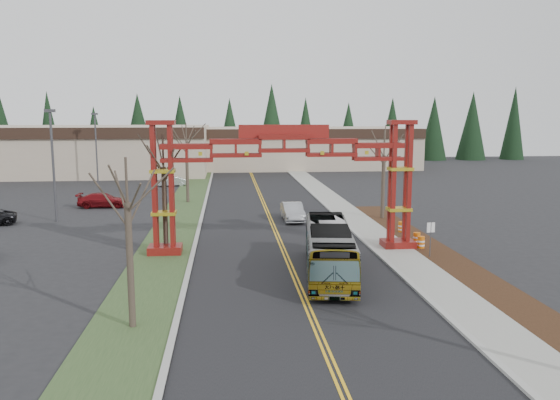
{
  "coord_description": "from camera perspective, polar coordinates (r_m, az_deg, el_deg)",
  "views": [
    {
      "loc": [
        -3.78,
        -18.14,
        9.22
      ],
      "look_at": [
        -0.53,
        15.23,
        3.99
      ],
      "focal_mm": 35.0,
      "sensor_mm": 36.0,
      "label": 1
    }
  ],
  "objects": [
    {
      "name": "silver_sedan",
      "position": [
        48.04,
        1.32,
        -1.24
      ],
      "size": [
        1.79,
        4.87,
        1.59
      ],
      "primitive_type": "imported",
      "rotation": [
        0.0,
        0.0,
        0.02
      ],
      "color": "#A5A8AD",
      "rests_on": "ground"
    },
    {
      "name": "ground",
      "position": [
        20.69,
        5.83,
        -17.64
      ],
      "size": [
        200.0,
        200.0,
        0.0
      ],
      "primitive_type": "plane",
      "color": "black",
      "rests_on": "ground"
    },
    {
      "name": "parked_car_far_a",
      "position": [
        72.88,
        -11.21,
        1.91
      ],
      "size": [
        3.89,
        1.88,
        1.23
      ],
      "primitive_type": "imported",
      "rotation": [
        0.0,
        0.0,
        4.87
      ],
      "color": "#B9BCC1",
      "rests_on": "ground"
    },
    {
      "name": "barrel_south",
      "position": [
        39.06,
        14.52,
        -4.38
      ],
      "size": [
        0.5,
        0.5,
        0.93
      ],
      "color": "#DA630C",
      "rests_on": "ground"
    },
    {
      "name": "bare_tree_median_near",
      "position": [
        23.92,
        -15.65,
        -0.41
      ],
      "size": [
        2.95,
        2.95,
        7.49
      ],
      "color": "#382D26",
      "rests_on": "ground"
    },
    {
      "name": "transit_bus",
      "position": [
        31.82,
        5.13,
        -5.2
      ],
      "size": [
        3.95,
        11.06,
        3.01
      ],
      "primitive_type": "imported",
      "rotation": [
        0.0,
        0.0,
        -0.13
      ],
      "color": "#A5A8AD",
      "rests_on": "ground"
    },
    {
      "name": "retail_building_west",
      "position": [
        93.99,
        -21.83,
        4.9
      ],
      "size": [
        46.0,
        22.3,
        7.5
      ],
      "color": "tan",
      "rests_on": "ground"
    },
    {
      "name": "bare_tree_median_far",
      "position": [
        58.24,
        -9.75,
        5.75
      ],
      "size": [
        3.26,
        3.26,
        8.39
      ],
      "color": "#382D26",
      "rests_on": "ground"
    },
    {
      "name": "barrel_north",
      "position": [
        44.06,
        12.56,
        -2.82
      ],
      "size": [
        0.5,
        0.5,
        0.92
      ],
      "color": "#DA630C",
      "rests_on": "ground"
    },
    {
      "name": "lane_line_left",
      "position": [
        44.26,
        -0.69,
        -3.13
      ],
      "size": [
        0.12,
        100.0,
        0.01
      ],
      "primitive_type": "cube",
      "color": "yellow",
      "rests_on": "road"
    },
    {
      "name": "light_pole_near",
      "position": [
        51.01,
        -22.66,
        4.14
      ],
      "size": [
        0.84,
        0.42,
        9.73
      ],
      "color": "#3F3F44",
      "rests_on": "ground"
    },
    {
      "name": "bare_tree_right_far",
      "position": [
        49.06,
        10.81,
        4.53
      ],
      "size": [
        3.35,
        3.35,
        7.9
      ],
      "color": "#382D26",
      "rests_on": "ground"
    },
    {
      "name": "parked_car_mid_a",
      "position": [
        57.84,
        -17.98,
        -0.02
      ],
      "size": [
        5.06,
        2.11,
        1.46
      ],
      "primitive_type": "imported",
      "rotation": [
        0.0,
        0.0,
        1.56
      ],
      "color": "maroon",
      "rests_on": "ground"
    },
    {
      "name": "grass_median",
      "position": [
        44.3,
        -10.92,
        -3.26
      ],
      "size": [
        4.0,
        110.0,
        0.08
      ],
      "primitive_type": "cube",
      "color": "#304824",
      "rests_on": "ground"
    },
    {
      "name": "sidewalk_right",
      "position": [
        45.54,
        9.04,
        -2.84
      ],
      "size": [
        2.6,
        110.0,
        0.14
      ],
      "primitive_type": "cube",
      "color": "gray",
      "rests_on": "ground"
    },
    {
      "name": "retail_building_east",
      "position": [
        99.22,
        2.45,
        5.55
      ],
      "size": [
        38.0,
        20.3,
        7.0
      ],
      "color": "tan",
      "rests_on": "ground"
    },
    {
      "name": "barrel_mid",
      "position": [
        40.2,
        14.09,
        -3.98
      ],
      "size": [
        0.51,
        0.51,
        0.94
      ],
      "color": "#DA630C",
      "rests_on": "ground"
    },
    {
      "name": "conifer_treeline",
      "position": [
        110.24,
        -3.49,
        7.42
      ],
      "size": [
        116.1,
        5.6,
        13.0
      ],
      "color": "black",
      "rests_on": "ground"
    },
    {
      "name": "bare_tree_median_mid",
      "position": [
        37.16,
        -12.07,
        3.31
      ],
      "size": [
        3.27,
        3.27,
        7.95
      ],
      "color": "#382D26",
      "rests_on": "ground"
    },
    {
      "name": "lane_line_right",
      "position": [
        44.28,
        -0.38,
        -3.13
      ],
      "size": [
        0.12,
        100.0,
        0.01
      ],
      "primitive_type": "cube",
      "color": "yellow",
      "rests_on": "road"
    },
    {
      "name": "landscape_strip",
      "position": [
        32.72,
        20.2,
        -7.95
      ],
      "size": [
        2.6,
        50.0,
        0.12
      ],
      "primitive_type": "cube",
      "color": "black",
      "rests_on": "ground"
    },
    {
      "name": "curb_right",
      "position": [
        45.2,
        7.26,
        -2.89
      ],
      "size": [
        0.3,
        110.0,
        0.15
      ],
      "primitive_type": "cube",
      "color": "#A6A6A1",
      "rests_on": "ground"
    },
    {
      "name": "street_sign",
      "position": [
        36.59,
        15.47,
        -3.31
      ],
      "size": [
        0.54,
        0.11,
        2.38
      ],
      "color": "#3F3F44",
      "rests_on": "ground"
    },
    {
      "name": "curb_left",
      "position": [
        44.16,
        -8.52,
        -3.19
      ],
      "size": [
        0.3,
        110.0,
        0.15
      ],
      "primitive_type": "cube",
      "color": "#A6A6A1",
      "rests_on": "ground"
    },
    {
      "name": "gateway_arch",
      "position": [
        36.48,
        0.41,
        3.77
      ],
      "size": [
        18.2,
        1.6,
        8.9
      ],
      "color": "maroon",
      "rests_on": "ground"
    },
    {
      "name": "light_pole_far",
      "position": [
        77.79,
        -18.67,
        5.66
      ],
      "size": [
        0.82,
        0.41,
        9.51
      ],
      "color": "#3F3F44",
      "rests_on": "ground"
    },
    {
      "name": "road",
      "position": [
        44.27,
        -0.54,
        -3.15
      ],
      "size": [
        12.0,
        110.0,
        0.02
      ],
      "primitive_type": "cube",
      "color": "black",
      "rests_on": "ground"
    }
  ]
}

